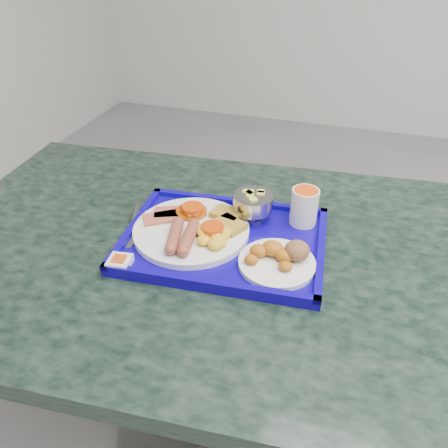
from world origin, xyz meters
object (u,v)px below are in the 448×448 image
(tray, at_px, (224,241))
(juice_cup, at_px, (304,206))
(table, at_px, (205,308))
(main_plate, at_px, (195,229))
(fruit_bowl, at_px, (253,203))
(bread_plate, at_px, (279,258))

(tray, height_order, juice_cup, juice_cup)
(table, distance_m, juice_cup, 0.35)
(table, relative_size, main_plate, 5.07)
(tray, xyz_separation_m, fruit_bowl, (0.04, 0.10, 0.05))
(fruit_bowl, relative_size, juice_cup, 1.07)
(fruit_bowl, bearing_deg, bread_plate, -57.57)
(main_plate, height_order, fruit_bowl, fruit_bowl)
(tray, height_order, fruit_bowl, fruit_bowl)
(main_plate, xyz_separation_m, fruit_bowl, (0.11, 0.10, 0.03))
(table, bearing_deg, juice_cup, 32.87)
(tray, bearing_deg, fruit_bowl, 68.94)
(bread_plate, relative_size, fruit_bowl, 1.69)
(fruit_bowl, distance_m, juice_cup, 0.12)
(tray, relative_size, fruit_bowl, 4.96)
(table, relative_size, bread_plate, 8.38)
(juice_cup, bearing_deg, bread_plate, -97.51)
(table, height_order, tray, tray)
(tray, bearing_deg, table, -164.38)
(main_plate, xyz_separation_m, juice_cup, (0.22, 0.12, 0.03))
(tray, height_order, bread_plate, bread_plate)
(tray, bearing_deg, main_plate, -179.22)
(juice_cup, bearing_deg, tray, -142.95)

